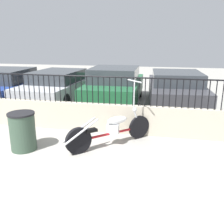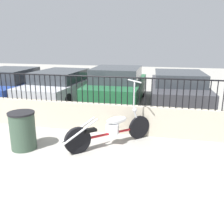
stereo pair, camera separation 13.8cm
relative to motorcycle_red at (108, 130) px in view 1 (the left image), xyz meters
The scene contains 8 objects.
low_wall 1.91m from the motorcycle_red, 151.22° to the left, with size 9.90×0.18×0.77m.
fence_railing 2.10m from the motorcycle_red, 151.22° to the left, with size 9.90×0.04×0.74m.
motorcycle_red is the anchor object (origin of this frame).
trash_bin 1.90m from the motorcycle_red, 162.70° to the right, with size 0.59×0.59×0.86m.
car_blue 6.12m from the motorcycle_red, 143.60° to the left, with size 2.04×4.25×1.30m.
car_silver 4.86m from the motorcycle_red, 125.85° to the left, with size 2.01×4.61×1.25m.
car_green 4.12m from the motorcycle_red, 98.84° to the left, with size 1.99×4.21×1.41m.
car_dark_grey 4.37m from the motorcycle_red, 68.07° to the left, with size 2.17×4.34×1.31m.
Camera 1 is at (2.89, -3.42, 2.40)m, focal length 40.00 mm.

